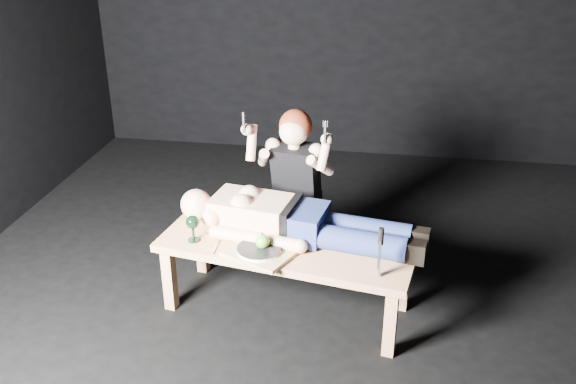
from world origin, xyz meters
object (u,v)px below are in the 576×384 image
object	(u,v)px
serving_tray	(259,253)
goblet	(193,228)
carving_knife	(380,253)
table	(287,276)
lying_man	(299,217)
kneeling_woman	(299,186)

from	to	relation	value
serving_tray	goblet	xyz separation A→B (m)	(-0.40, 0.09, 0.07)
serving_tray	carving_knife	world-z (taller)	carving_knife
serving_tray	table	bearing A→B (deg)	48.99
table	lying_man	world-z (taller)	lying_man
lying_man	serving_tray	size ratio (longest dim) A/B	3.73
lying_man	goblet	world-z (taller)	lying_man
table	carving_knife	distance (m)	0.70
kneeling_woman	serving_tray	distance (m)	0.71
serving_tray	carving_knife	xyz separation A→B (m)	(0.66, -0.11, 0.13)
kneeling_woman	serving_tray	bearing A→B (deg)	-89.96
serving_tray	goblet	bearing A→B (deg)	167.72
lying_man	carving_knife	bearing A→B (deg)	-27.56
goblet	carving_knife	world-z (taller)	carving_knife
table	carving_knife	world-z (taller)	carving_knife
table	kneeling_woman	world-z (taller)	kneeling_woman
goblet	carving_knife	size ratio (longest dim) A/B	0.56
kneeling_woman	carving_knife	distance (m)	0.96
table	lying_man	xyz separation A→B (m)	(0.06, 0.09, 0.35)
goblet	kneeling_woman	bearing A→B (deg)	48.75
table	kneeling_woman	bearing A→B (deg)	100.05
serving_tray	carving_knife	size ratio (longest dim) A/B	1.28
lying_man	serving_tray	distance (m)	0.33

